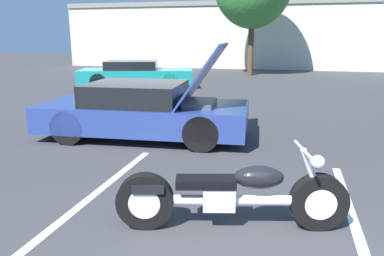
% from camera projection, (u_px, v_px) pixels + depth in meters
% --- Properties ---
extents(parking_stripe_foreground, '(0.12, 5.66, 0.01)m').
position_uv_depth(parking_stripe_foreground, '(58.00, 223.00, 4.43)').
color(parking_stripe_foreground, white).
rests_on(parking_stripe_foreground, ground).
extents(far_building, '(32.00, 4.20, 4.40)m').
position_uv_depth(far_building, '(295.00, 33.00, 25.43)').
color(far_building, beige).
rests_on(far_building, ground).
extents(motorcycle, '(2.59, 0.93, 0.96)m').
position_uv_depth(motorcycle, '(231.00, 196.00, 4.24)').
color(motorcycle, black).
rests_on(motorcycle, ground).
extents(show_car_hood_open, '(4.54, 2.19, 2.02)m').
position_uv_depth(show_car_hood_open, '(145.00, 111.00, 8.07)').
color(show_car_hood_open, navy).
rests_on(show_car_hood_open, ground).
extents(parked_car_left_row, '(5.02, 2.99, 1.14)m').
position_uv_depth(parked_car_left_row, '(135.00, 74.00, 15.93)').
color(parked_car_left_row, teal).
rests_on(parked_car_left_row, ground).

